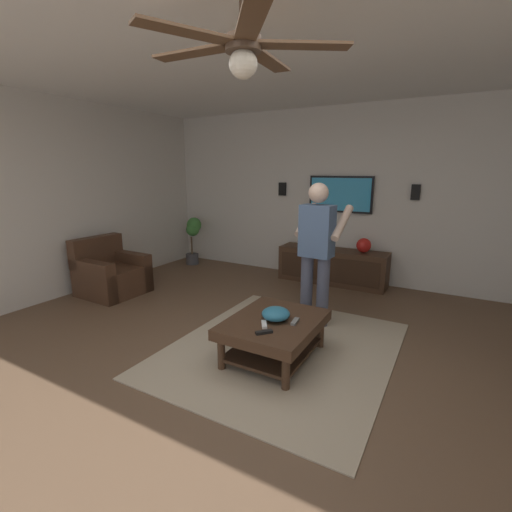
% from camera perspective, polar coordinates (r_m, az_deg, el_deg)
% --- Properties ---
extents(ground_plane, '(8.12, 8.12, 0.00)m').
position_cam_1_polar(ground_plane, '(3.35, -1.11, -18.45)').
color(ground_plane, brown).
extents(wall_back_tv, '(0.10, 6.97, 2.74)m').
position_cam_1_polar(wall_back_tv, '(5.95, 15.46, 9.17)').
color(wall_back_tv, silver).
rests_on(wall_back_tv, ground).
extents(wall_side_far, '(6.74, 0.10, 2.74)m').
position_cam_1_polar(wall_side_far, '(5.47, -34.20, 7.01)').
color(wall_side_far, silver).
rests_on(wall_side_far, ground).
extents(ceiling_slab, '(6.74, 6.97, 0.10)m').
position_cam_1_polar(ceiling_slab, '(3.02, -1.39, 33.30)').
color(ceiling_slab, white).
extents(area_rug, '(2.45, 2.09, 0.01)m').
position_cam_1_polar(area_rug, '(3.77, 4.23, -14.42)').
color(area_rug, tan).
rests_on(area_rug, ground).
extents(armchair, '(0.82, 0.83, 0.82)m').
position_cam_1_polar(armchair, '(5.67, -22.06, -2.79)').
color(armchair, '#472D1E').
rests_on(armchair, ground).
extents(coffee_table, '(1.00, 0.80, 0.40)m').
position_cam_1_polar(coffee_table, '(3.48, 2.88, -11.58)').
color(coffee_table, '#422B1C').
rests_on(coffee_table, ground).
extents(media_console, '(0.45, 1.70, 0.55)m').
position_cam_1_polar(media_console, '(5.87, 12.01, -1.58)').
color(media_console, '#422B1C').
rests_on(media_console, ground).
extents(tv, '(0.05, 1.01, 0.57)m').
position_cam_1_polar(tv, '(5.92, 13.26, 9.52)').
color(tv, black).
extents(person_standing, '(0.56, 0.57, 1.64)m').
position_cam_1_polar(person_standing, '(4.10, 9.68, 1.52)').
color(person_standing, '#4C5166').
rests_on(person_standing, ground).
extents(potted_plant_tall, '(0.31, 0.31, 0.90)m').
position_cam_1_polar(potted_plant_tall, '(6.93, -9.94, 3.53)').
color(potted_plant_tall, '#4C4C51').
rests_on(potted_plant_tall, ground).
extents(bowl, '(0.27, 0.27, 0.12)m').
position_cam_1_polar(bowl, '(3.41, 3.17, -9.16)').
color(bowl, teal).
rests_on(bowl, coffee_table).
extents(remote_white, '(0.15, 0.12, 0.02)m').
position_cam_1_polar(remote_white, '(3.30, 1.31, -10.82)').
color(remote_white, white).
rests_on(remote_white, coffee_table).
extents(remote_black, '(0.14, 0.13, 0.02)m').
position_cam_1_polar(remote_black, '(3.16, 1.28, -12.00)').
color(remote_black, black).
rests_on(remote_black, coffee_table).
extents(remote_grey, '(0.15, 0.06, 0.02)m').
position_cam_1_polar(remote_grey, '(3.38, 6.22, -10.29)').
color(remote_grey, slate).
rests_on(remote_grey, coffee_table).
extents(vase_round, '(0.22, 0.22, 0.22)m').
position_cam_1_polar(vase_round, '(5.68, 16.75, 1.64)').
color(vase_round, red).
rests_on(vase_round, media_console).
extents(wall_speaker_left, '(0.06, 0.12, 0.22)m').
position_cam_1_polar(wall_speaker_left, '(5.72, 24.04, 9.25)').
color(wall_speaker_left, black).
extents(wall_speaker_right, '(0.06, 0.12, 0.22)m').
position_cam_1_polar(wall_speaker_right, '(6.29, 4.22, 10.57)').
color(wall_speaker_right, black).
extents(ceiling_fan, '(1.16, 1.14, 0.46)m').
position_cam_1_polar(ceiling_fan, '(2.28, -2.18, 29.99)').
color(ceiling_fan, '#4C3828').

